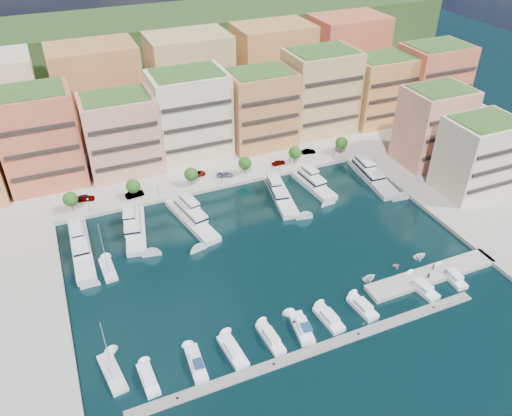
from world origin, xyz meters
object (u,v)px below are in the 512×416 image
Objects in this scene: yacht_6 at (371,175)px; cruiser_2 at (233,351)px; tender_1 at (396,265)px; car_0 at (85,198)px; tender_2 at (420,256)px; lamppost_0 at (88,203)px; cruiser_1 at (196,364)px; cruiser_4 at (302,328)px; sailboat_0 at (112,374)px; person_1 at (433,267)px; tree_0 at (70,199)px; car_1 at (135,194)px; lamppost_4 at (334,151)px; tree_3 at (245,163)px; cruiser_3 at (271,338)px; yacht_5 at (313,183)px; tree_2 at (191,174)px; tree_4 at (295,153)px; lamppost_1 at (158,189)px; yacht_1 at (135,227)px; tender_0 at (369,278)px; yacht_0 at (81,245)px; car_5 at (309,152)px; car_2 at (197,174)px; person_0 at (428,276)px; cruiser_0 at (148,379)px; tree_5 at (342,143)px; car_4 at (279,163)px; yacht_4 at (280,194)px; yacht_2 at (191,217)px; sailboat_2 at (108,270)px; tree_1 at (133,186)px; cruiser_8 at (422,288)px; car_3 at (225,175)px; cruiser_6 at (363,308)px; cruiser_9 at (453,277)px.

yacht_6 is 73.34m from cruiser_2.
car_0 is (-61.06, 53.69, 1.38)m from tender_1.
lamppost_0 is at bearing 47.36° from tender_2.
cruiser_4 is at bearing 0.00° from cruiser_1.
person_1 is at bearing -0.37° from sailboat_0.
car_1 is (16.14, 0.57, -2.92)m from tree_0.
tender_2 is (-4.23, -46.97, -3.45)m from lamppost_4.
tree_0 is at bearing 122.14° from cruiser_4.
cruiser_3 is at bearing -107.34° from tree_3.
tree_2 is at bearing 158.95° from yacht_5.
sailboat_0 is 8.05× the size of person_1.
cruiser_4 reaches higher than cruiser_2.
lamppost_4 is at bearing -10.85° from tree_4.
lamppost_0 and lamppost_1 have the same top height.
tender_0 is at bearing -40.76° from yacht_1.
yacht_0 is (-47.99, -15.54, -3.53)m from tree_3.
cruiser_3 is 27.91m from tender_0.
cruiser_2 is 0.66× the size of sailboat_0.
yacht_5 is at bearing 53.68° from cruiser_3.
yacht_0 is 73.51m from car_5.
car_5 is (35.92, -0.51, -0.00)m from car_2.
lamppost_4 is at bearing -56.06° from person_0.
tender_1 is at bearing -89.24° from tree_4.
tender_2 is at bearing 7.66° from cruiser_0.
tree_5 is 58.00m from person_0.
tree_2 reaches higher than car_4.
tree_2 is 0.75× the size of cruiser_0.
tree_3 reaches higher than tender_2.
tender_2 is (19.03, -35.57, -0.72)m from yacht_4.
tree_3 is 60.10m from person_0.
tree_5 is 76.85m from cruiser_3.
yacht_2 is 1.30× the size of yacht_5.
cruiser_1 is 0.64× the size of sailboat_2.
cruiser_2 and cruiser_3 have the same top height.
cruiser_0 is (-9.68, -58.08, -4.20)m from tree_1.
lamppost_4 is 50.36m from yacht_2.
cruiser_8 is (43.24, -55.79, -3.28)m from lamppost_1.
tree_3 is 23.42m from car_5.
car_3 is at bearing 174.40° from lamppost_4.
tree_1 is 65.45m from tender_0.
sailboat_0 reaches higher than cruiser_6.
cruiser_0 is at bearing 179.95° from cruiser_4.
tender_2 is at bearing -168.01° from car_4.
person_0 is at bearing 165.96° from cruiser_9.
lamppost_1 is 6.82m from car_1.
yacht_0 is 6.74× the size of tender_0.
tree_4 is at bearing 14.88° from tender_1.
tree_5 is at bearing 18.91° from sailboat_2.
yacht_6 is at bearing -66.95° from lamppost_4.
person_1 is (54.74, -54.62, -2.92)m from tree_1.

